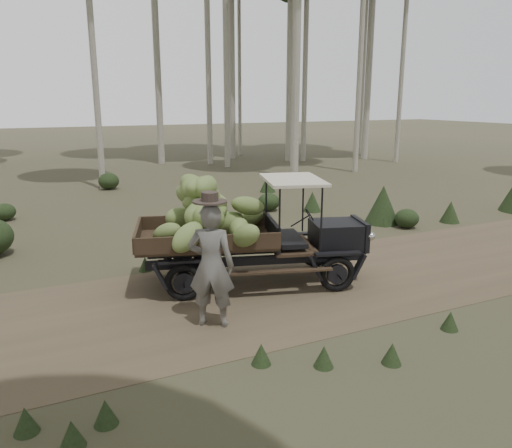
% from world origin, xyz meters
% --- Properties ---
extents(ground, '(120.00, 120.00, 0.00)m').
position_xyz_m(ground, '(0.00, 0.00, 0.00)').
color(ground, '#473D2B').
rests_on(ground, ground).
extents(dirt_track, '(70.00, 4.00, 0.01)m').
position_xyz_m(dirt_track, '(0.00, 0.00, 0.00)').
color(dirt_track, brown).
rests_on(dirt_track, ground).
extents(banana_truck, '(4.57, 2.64, 2.17)m').
position_xyz_m(banana_truck, '(-0.38, 0.73, 1.26)').
color(banana_truck, black).
rests_on(banana_truck, ground).
extents(farmer, '(0.85, 0.77, 2.11)m').
position_xyz_m(farmer, '(-1.35, -0.82, 1.00)').
color(farmer, '#5F5C57').
rests_on(farmer, ground).
extents(undergrowth, '(22.20, 22.76, 1.39)m').
position_xyz_m(undergrowth, '(-1.16, -0.81, 0.56)').
color(undergrowth, '#233319').
rests_on(undergrowth, ground).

